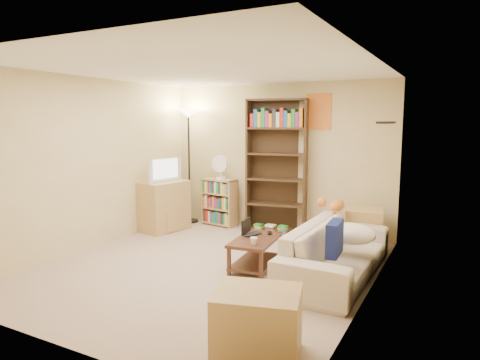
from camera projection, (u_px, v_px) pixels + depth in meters
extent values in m
plane|color=#C1A491|center=(208.00, 267.00, 5.53)|extent=(4.50, 4.50, 0.00)
cube|color=beige|center=(277.00, 157.00, 7.33)|extent=(4.00, 0.04, 2.50)
cube|color=beige|center=(56.00, 200.00, 3.39)|extent=(4.00, 0.04, 2.50)
cube|color=beige|center=(92.00, 163.00, 6.28)|extent=(0.04, 4.50, 2.50)
cube|color=beige|center=(371.00, 181.00, 4.43)|extent=(0.04, 4.50, 2.50)
cube|color=white|center=(206.00, 69.00, 5.19)|extent=(4.00, 4.50, 0.04)
cube|color=red|center=(319.00, 112.00, 6.88)|extent=(0.40, 0.02, 0.58)
cube|color=black|center=(386.00, 123.00, 5.53)|extent=(0.12, 0.80, 0.03)
imported|color=beige|center=(337.00, 251.00, 5.15)|extent=(2.18, 0.90, 0.63)
cube|color=navy|center=(335.00, 238.00, 4.66)|extent=(0.16, 0.42, 0.37)
ellipsoid|color=white|center=(351.00, 234.00, 5.09)|extent=(0.58, 0.41, 0.25)
ellipsoid|color=orange|center=(337.00, 205.00, 5.93)|extent=(0.40, 0.18, 0.16)
sphere|color=orange|center=(322.00, 202.00, 6.03)|extent=(0.13, 0.13, 0.13)
cube|color=#4A2C1C|center=(256.00, 240.00, 5.44)|extent=(0.57, 0.92, 0.04)
cube|color=#4A2C1C|center=(255.00, 262.00, 5.48)|extent=(0.54, 0.87, 0.03)
cube|color=#4A2C1C|center=(229.00, 260.00, 5.19)|extent=(0.04, 0.04, 0.39)
cube|color=#4A2C1C|center=(261.00, 264.00, 5.04)|extent=(0.04, 0.04, 0.39)
cube|color=#4A2C1C|center=(251.00, 243.00, 5.89)|extent=(0.04, 0.04, 0.39)
cube|color=#4A2C1C|center=(279.00, 247.00, 5.74)|extent=(0.04, 0.04, 0.39)
imported|color=black|center=(255.00, 235.00, 5.58)|extent=(0.37, 0.32, 0.02)
cube|color=white|center=(246.00, 226.00, 5.61)|extent=(0.04, 0.29, 0.19)
imported|color=white|center=(254.00, 241.00, 5.17)|extent=(0.11, 0.11, 0.09)
cube|color=black|center=(270.00, 233.00, 5.67)|extent=(0.11, 0.16, 0.02)
cube|color=tan|center=(163.00, 206.00, 7.36)|extent=(0.71, 0.88, 0.85)
imported|color=black|center=(162.00, 170.00, 7.27)|extent=(0.74, 0.36, 0.41)
cube|color=#3B2816|center=(277.00, 167.00, 7.14)|extent=(1.05, 0.51, 2.23)
cube|color=tan|center=(219.00, 202.00, 7.68)|extent=(0.69, 0.35, 0.84)
cylinder|color=white|center=(221.00, 178.00, 7.59)|extent=(0.17, 0.17, 0.04)
cylinder|color=white|center=(221.00, 173.00, 7.57)|extent=(0.02, 0.02, 0.17)
cylinder|color=white|center=(220.00, 164.00, 7.52)|extent=(0.30, 0.06, 0.30)
cylinder|color=black|center=(190.00, 221.00, 8.00)|extent=(0.31, 0.31, 0.03)
cylinder|color=black|center=(189.00, 170.00, 7.86)|extent=(0.03, 0.03, 1.96)
cone|color=#FFE9C6|center=(188.00, 113.00, 7.72)|extent=(0.35, 0.35, 0.15)
cube|color=tan|center=(364.00, 229.00, 6.29)|extent=(0.61, 0.61, 0.59)
cube|color=tan|center=(258.00, 325.00, 3.37)|extent=(0.78, 0.70, 0.55)
cube|color=red|center=(259.00, 228.00, 7.25)|extent=(0.16, 0.13, 0.14)
cube|color=#1966B2|center=(271.00, 230.00, 7.07)|extent=(0.16, 0.13, 0.17)
cube|color=gold|center=(283.00, 231.00, 6.90)|extent=(0.16, 0.13, 0.20)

